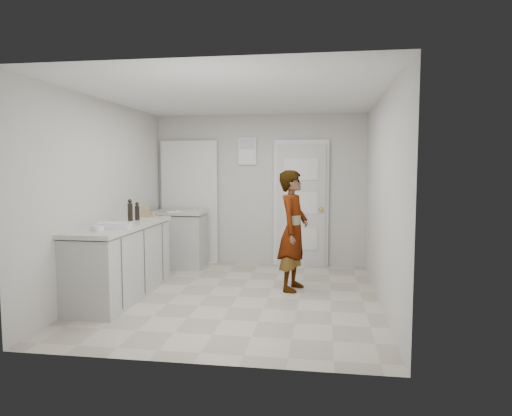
% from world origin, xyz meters
% --- Properties ---
extents(ground, '(4.00, 4.00, 0.00)m').
position_xyz_m(ground, '(0.00, 0.00, 0.00)').
color(ground, '#A49A8A').
rests_on(ground, ground).
extents(room_shell, '(4.00, 4.00, 4.00)m').
position_xyz_m(room_shell, '(-0.17, 1.95, 1.02)').
color(room_shell, beige).
rests_on(room_shell, ground).
extents(main_counter, '(0.64, 1.96, 0.93)m').
position_xyz_m(main_counter, '(-1.45, -0.20, 0.43)').
color(main_counter, silver).
rests_on(main_counter, ground).
extents(side_counter, '(0.84, 0.61, 0.93)m').
position_xyz_m(side_counter, '(-1.25, 1.55, 0.43)').
color(side_counter, silver).
rests_on(side_counter, ground).
extents(person, '(0.50, 0.65, 1.60)m').
position_xyz_m(person, '(0.67, 0.44, 0.80)').
color(person, silver).
rests_on(person, ground).
extents(cake_mix_box, '(0.11, 0.08, 0.16)m').
position_xyz_m(cake_mix_box, '(-1.44, 0.59, 1.01)').
color(cake_mix_box, olive).
rests_on(cake_mix_box, main_counter).
extents(spice_jar, '(0.05, 0.05, 0.07)m').
position_xyz_m(spice_jar, '(-1.32, 0.57, 0.96)').
color(spice_jar, tan).
rests_on(spice_jar, main_counter).
extents(oil_cruet_a, '(0.06, 0.06, 0.25)m').
position_xyz_m(oil_cruet_a, '(-1.41, 0.24, 1.04)').
color(oil_cruet_a, black).
rests_on(oil_cruet_a, main_counter).
extents(oil_cruet_b, '(0.07, 0.07, 0.30)m').
position_xyz_m(oil_cruet_b, '(-1.44, 0.07, 1.07)').
color(oil_cruet_b, black).
rests_on(oil_cruet_b, main_counter).
extents(baking_dish, '(0.43, 0.34, 0.07)m').
position_xyz_m(baking_dish, '(-1.36, -0.58, 0.96)').
color(baking_dish, silver).
rests_on(baking_dish, main_counter).
extents(egg_bowl, '(0.14, 0.14, 0.05)m').
position_xyz_m(egg_bowl, '(-1.45, -0.79, 0.95)').
color(egg_bowl, silver).
rests_on(egg_bowl, main_counter).
extents(papers, '(0.35, 0.37, 0.01)m').
position_xyz_m(papers, '(-1.32, 1.44, 0.93)').
color(papers, white).
rests_on(papers, side_counter).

